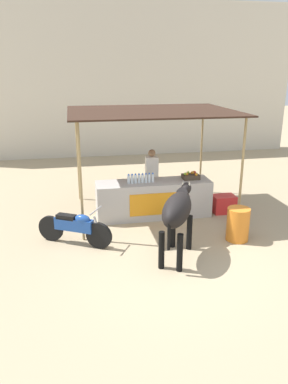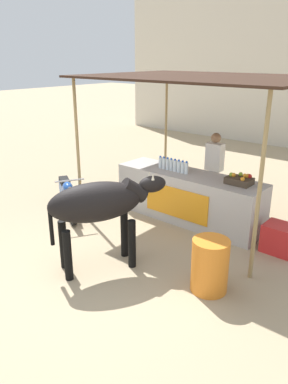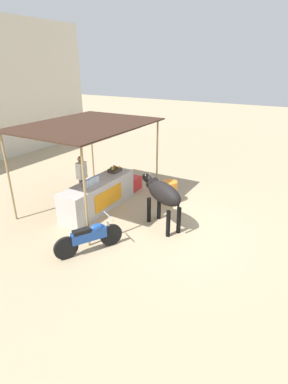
{
  "view_description": "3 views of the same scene",
  "coord_description": "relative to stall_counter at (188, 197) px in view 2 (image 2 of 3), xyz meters",
  "views": [
    {
      "loc": [
        -2.01,
        -6.91,
        3.76
      ],
      "look_at": [
        -0.48,
        1.04,
        1.08
      ],
      "focal_mm": 35.0,
      "sensor_mm": 36.0,
      "label": 1
    },
    {
      "loc": [
        3.79,
        -3.6,
        3.09
      ],
      "look_at": [
        -0.44,
        1.38,
        0.71
      ],
      "focal_mm": 35.0,
      "sensor_mm": 36.0,
      "label": 2
    },
    {
      "loc": [
        -6.96,
        -3.55,
        4.42
      ],
      "look_at": [
        0.42,
        0.73,
        0.74
      ],
      "focal_mm": 28.0,
      "sensor_mm": 36.0,
      "label": 3
    }
  ],
  "objects": [
    {
      "name": "fruit_crate",
      "position": [
        1.03,
        0.06,
        0.56
      ],
      "size": [
        0.44,
        0.32,
        0.18
      ],
      "color": "#3F3326",
      "rests_on": "stall_counter"
    },
    {
      "name": "stall_awning",
      "position": [
        0.0,
        0.3,
        2.16
      ],
      "size": [
        4.2,
        3.2,
        2.75
      ],
      "color": "#382319",
      "rests_on": "ground"
    },
    {
      "name": "water_bottle_row",
      "position": [
        -0.35,
        -0.05,
        0.59
      ],
      "size": [
        0.7,
        0.07,
        0.25
      ],
      "color": "silver",
      "rests_on": "stall_counter"
    },
    {
      "name": "stall_counter",
      "position": [
        0.0,
        0.0,
        0.0
      ],
      "size": [
        3.0,
        0.82,
        0.96
      ],
      "color": "#B2ADA8",
      "rests_on": "ground"
    },
    {
      "name": "vendor_behind_counter",
      "position": [
        0.11,
        0.75,
        0.37
      ],
      "size": [
        0.34,
        0.22,
        1.65
      ],
      "color": "#383842",
      "rests_on": "ground"
    },
    {
      "name": "water_barrel",
      "position": [
        1.58,
        -1.8,
        -0.1
      ],
      "size": [
        0.51,
        0.51,
        0.77
      ],
      "primitive_type": "cylinder",
      "color": "orange",
      "rests_on": "ground"
    },
    {
      "name": "cooler_box",
      "position": [
        1.95,
        -0.1,
        -0.24
      ],
      "size": [
        0.6,
        0.44,
        0.48
      ],
      "primitive_type": "cube",
      "color": "red",
      "rests_on": "ground"
    },
    {
      "name": "cow",
      "position": [
        -0.01,
        -2.32,
        0.55
      ],
      "size": [
        1.18,
        1.77,
        1.44
      ],
      "color": "black",
      "rests_on": "ground"
    },
    {
      "name": "ground_plane",
      "position": [
        0.0,
        -2.2,
        -0.48
      ],
      "size": [
        60.0,
        60.0,
        0.0
      ],
      "primitive_type": "plane",
      "color": "tan"
    },
    {
      "name": "motorcycle_parked",
      "position": [
        -2.07,
        -1.34,
        -0.05
      ],
      "size": [
        1.61,
        1.0,
        0.9
      ],
      "color": "black",
      "rests_on": "ground"
    }
  ]
}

